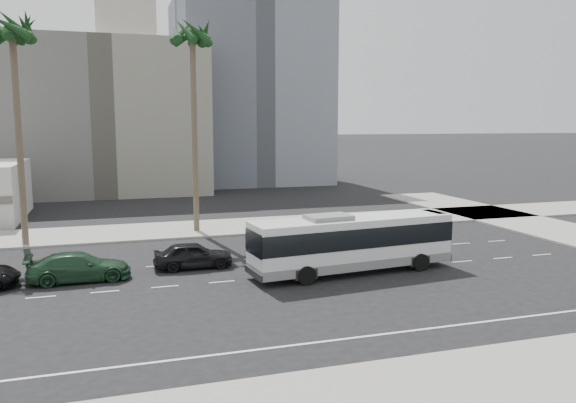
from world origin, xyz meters
name	(u,v)px	position (x,y,z in m)	size (l,w,h in m)	color
ground	(326,273)	(0.00, 0.00, 0.00)	(700.00, 700.00, 0.00)	black
sidewalk_north	(258,225)	(0.00, 15.50, 0.07)	(120.00, 7.00, 0.15)	gray
sidewalk_south	(507,396)	(0.00, -15.50, 0.07)	(120.00, 7.00, 0.15)	gray
midrise_beige_west	(103,118)	(-12.00, 45.00, 9.00)	(24.00, 18.00, 18.00)	slate
midrise_gray_center	(248,91)	(8.00, 52.00, 13.00)	(20.00, 20.00, 26.00)	slate
civic_tower	(127,56)	(-2.00, 250.00, 38.83)	(42.00, 42.00, 129.00)	beige
highrise_right	(235,64)	(45.00, 230.00, 35.00)	(26.00, 26.00, 70.00)	#4A525A
highrise_far	(270,81)	(70.00, 260.00, 30.00)	(22.00, 22.00, 60.00)	#4A525A
city_bus	(352,241)	(1.50, -0.25, 1.80)	(12.13, 3.85, 3.43)	silver
car_a	(193,255)	(-7.03, 3.44, 0.78)	(4.59, 1.85, 1.57)	black
car_b	(79,267)	(-13.30, 2.55, 0.78)	(5.38, 2.19, 1.56)	#20442A
palm_near	(192,40)	(-5.22, 14.38, 14.63)	(4.80, 4.80, 16.15)	brown
palm_mid	(12,36)	(-17.28, 12.89, 14.18)	(5.10, 5.10, 15.76)	brown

